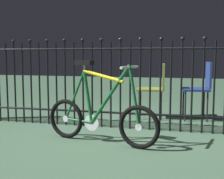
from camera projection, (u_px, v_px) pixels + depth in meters
ground_plane at (113, 140)px, 3.35m from camera, size 20.00×20.00×0.00m
iron_fence at (119, 81)px, 3.85m from camera, size 4.74×0.07×1.23m
bicycle at (100, 116)px, 3.21m from camera, size 1.32×0.45×0.89m
chair_olive at (156, 85)px, 4.50m from camera, size 0.44×0.43×0.82m
chair_navy at (201, 85)px, 4.38m from camera, size 0.43×0.42×0.85m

